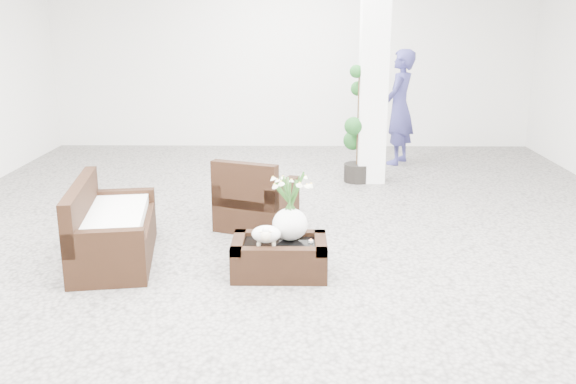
{
  "coord_description": "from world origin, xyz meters",
  "views": [
    {
      "loc": [
        0.09,
        -6.45,
        2.38
      ],
      "look_at": [
        0.0,
        -0.1,
        0.62
      ],
      "focal_mm": 39.16,
      "sensor_mm": 36.0,
      "label": 1
    }
  ],
  "objects_px": {
    "topiary": "(359,126)",
    "coffee_table": "(279,258)",
    "armchair": "(257,192)",
    "loveseat": "(113,221)"
  },
  "relations": [
    {
      "from": "loveseat",
      "to": "topiary",
      "type": "bearing_deg",
      "value": -49.51
    },
    {
      "from": "loveseat",
      "to": "armchair",
      "type": "bearing_deg",
      "value": -60.96
    },
    {
      "from": "armchair",
      "to": "loveseat",
      "type": "distance_m",
      "value": 1.75
    },
    {
      "from": "armchair",
      "to": "topiary",
      "type": "height_order",
      "value": "topiary"
    },
    {
      "from": "coffee_table",
      "to": "armchair",
      "type": "bearing_deg",
      "value": 102.09
    },
    {
      "from": "coffee_table",
      "to": "topiary",
      "type": "xyz_separation_m",
      "value": [
        1.08,
        3.58,
        0.69
      ]
    },
    {
      "from": "topiary",
      "to": "coffee_table",
      "type": "bearing_deg",
      "value": -106.75
    },
    {
      "from": "loveseat",
      "to": "topiary",
      "type": "distance_m",
      "value": 4.28
    },
    {
      "from": "coffee_table",
      "to": "loveseat",
      "type": "distance_m",
      "value": 1.74
    },
    {
      "from": "coffee_table",
      "to": "loveseat",
      "type": "bearing_deg",
      "value": 168.23
    }
  ]
}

